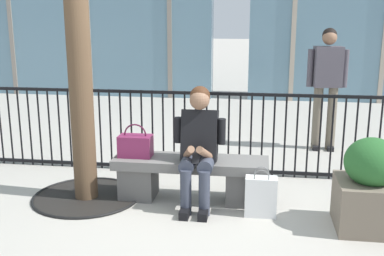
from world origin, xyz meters
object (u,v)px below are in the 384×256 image
stone_bench (191,175)px  seated_person_with_phone (199,143)px  shopping_bag (261,196)px  handbag_on_bench (136,145)px  bystander_at_railing (327,80)px  planter (370,187)px

stone_bench → seated_person_with_phone: seated_person_with_phone is taller
seated_person_with_phone → shopping_bag: seated_person_with_phone is taller
handbag_on_bench → bystander_at_railing: 3.10m
handbag_on_bench → shopping_bag: 1.39m
seated_person_with_phone → handbag_on_bench: size_ratio=3.46×
shopping_bag → planter: size_ratio=0.57×
stone_bench → shopping_bag: 0.80m
handbag_on_bench → seated_person_with_phone: bearing=-9.9°
seated_person_with_phone → bystander_at_railing: bystander_at_railing is taller
bystander_at_railing → planter: 2.67m
planter → seated_person_with_phone: bearing=168.8°
handbag_on_bench → bystander_at_railing: size_ratio=0.20×
shopping_bag → stone_bench: bearing=157.1°
stone_bench → handbag_on_bench: 0.65m
planter → shopping_bag: bearing=172.1°
stone_bench → planter: (1.69, -0.44, 0.12)m
seated_person_with_phone → handbag_on_bench: bearing=170.1°
handbag_on_bench → shopping_bag: (1.31, -0.30, -0.37)m
shopping_bag → handbag_on_bench: bearing=167.1°
stone_bench → seated_person_with_phone: (0.10, -0.13, 0.38)m
stone_bench → shopping_bag: size_ratio=3.32×
stone_bench → bystander_at_railing: bystander_at_railing is taller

